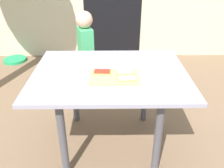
{
  "coord_description": "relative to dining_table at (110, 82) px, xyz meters",
  "views": [
    {
      "loc": [
        -0.01,
        -1.71,
        1.56
      ],
      "look_at": [
        0.02,
        0.0,
        0.62
      ],
      "focal_mm": 38.66,
      "sensor_mm": 36.0,
      "label": 1
    }
  ],
  "objects": [
    {
      "name": "plate_white_left",
      "position": [
        -0.27,
        0.02,
        0.1
      ],
      "size": [
        0.2,
        0.2,
        0.01
      ],
      "primitive_type": "cylinder",
      "color": "white",
      "rests_on": "dining_table"
    },
    {
      "name": "pizza_slice_far_left",
      "position": [
        -0.06,
        -0.04,
        0.11
      ],
      "size": [
        0.14,
        0.1,
        0.01
      ],
      "color": "#DEA652",
      "rests_on": "cutting_board"
    },
    {
      "name": "garden_hose_coil",
      "position": [
        -1.54,
        1.93,
        -0.61
      ],
      "size": [
        0.35,
        0.35,
        0.04
      ],
      "primitive_type": "cylinder",
      "color": "#219D5A",
      "rests_on": "ground"
    },
    {
      "name": "pizza_slice_near_right",
      "position": [
        0.12,
        -0.15,
        0.11
      ],
      "size": [
        0.15,
        0.1,
        0.01
      ],
      "color": "#DEA652",
      "rests_on": "cutting_board"
    },
    {
      "name": "child_left",
      "position": [
        -0.27,
        0.86,
        -0.04
      ],
      "size": [
        0.21,
        0.27,
        1.02
      ],
      "color": "navy",
      "rests_on": "ground"
    },
    {
      "name": "ground_plane",
      "position": [
        0.0,
        0.0,
        -0.63
      ],
      "size": [
        16.0,
        16.0,
        0.0
      ],
      "primitive_type": "plane",
      "color": "brown"
    },
    {
      "name": "pizza_slice_far_right",
      "position": [
        0.12,
        -0.05,
        0.11
      ],
      "size": [
        0.15,
        0.1,
        0.01
      ],
      "color": "#DEA652",
      "rests_on": "cutting_board"
    },
    {
      "name": "dining_table",
      "position": [
        0.0,
        0.0,
        0.0
      ],
      "size": [
        1.21,
        0.93,
        0.73
      ],
      "color": "#9995A6",
      "rests_on": "ground"
    },
    {
      "name": "cutting_board",
      "position": [
        0.03,
        -0.1,
        0.1
      ],
      "size": [
        0.37,
        0.25,
        0.01
      ],
      "primitive_type": "cube",
      "color": "tan",
      "rests_on": "dining_table"
    }
  ]
}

